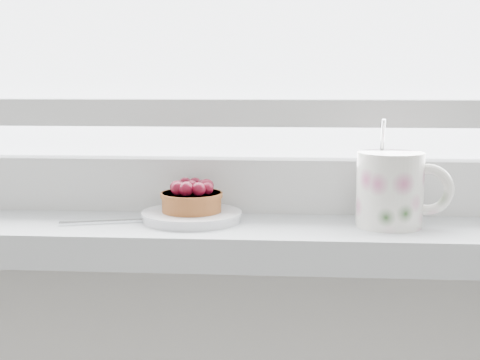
# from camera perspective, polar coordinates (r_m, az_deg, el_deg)

# --- Properties ---
(saucer) EXTENTS (0.12, 0.12, 0.01)m
(saucer) POSITION_cam_1_polar(r_m,az_deg,el_deg) (0.83, -4.14, -3.11)
(saucer) COLOR white
(saucer) RESTS_ON windowsill
(raspberry_tart) EXTENTS (0.08, 0.08, 0.04)m
(raspberry_tart) POSITION_cam_1_polar(r_m,az_deg,el_deg) (0.82, -4.16, -1.48)
(raspberry_tart) COLOR brown
(raspberry_tart) RESTS_ON saucer
(floral_mug) EXTENTS (0.12, 0.09, 0.13)m
(floral_mug) POSITION_cam_1_polar(r_m,az_deg,el_deg) (0.81, 12.88, -0.66)
(floral_mug) COLOR white
(floral_mug) RESTS_ON windowsill
(fork) EXTENTS (0.18, 0.07, 0.00)m
(fork) POSITION_cam_1_polar(r_m,az_deg,el_deg) (0.83, -8.82, -3.44)
(fork) COLOR silver
(fork) RESTS_ON windowsill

